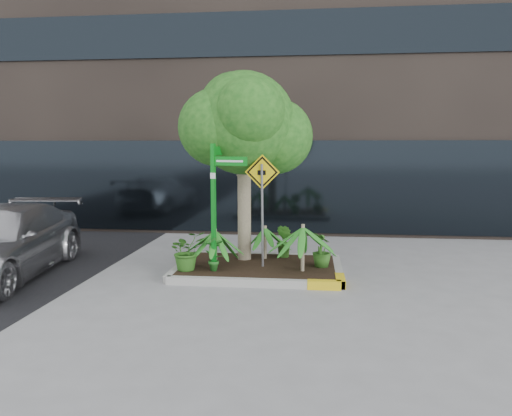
# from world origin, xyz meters

# --- Properties ---
(ground) EXTENTS (80.00, 80.00, 0.00)m
(ground) POSITION_xyz_m (0.00, 0.00, 0.00)
(ground) COLOR gray
(ground) RESTS_ON ground
(building) EXTENTS (18.00, 8.00, 15.00)m
(building) POSITION_xyz_m (0.50, 8.50, 7.50)
(building) COLOR #2D2621
(building) RESTS_ON ground
(planter) EXTENTS (3.35, 2.36, 0.15)m
(planter) POSITION_xyz_m (0.23, 0.27, 0.10)
(planter) COLOR #9E9E99
(planter) RESTS_ON ground
(tree) EXTENTS (2.75, 2.44, 4.13)m
(tree) POSITION_xyz_m (-0.16, 0.80, 3.01)
(tree) COLOR tan
(tree) RESTS_ON ground
(palm_front) EXTENTS (1.03, 1.03, 1.14)m
(palm_front) POSITION_xyz_m (1.10, -0.11, 1.00)
(palm_front) COLOR tan
(palm_front) RESTS_ON ground
(palm_left) EXTENTS (0.85, 0.85, 0.95)m
(palm_left) POSITION_xyz_m (-0.65, 0.09, 0.86)
(palm_left) COLOR tan
(palm_left) RESTS_ON ground
(palm_back) EXTENTS (0.80, 0.80, 0.89)m
(palm_back) POSITION_xyz_m (0.28, 0.88, 0.81)
(palm_back) COLOR tan
(palm_back) RESTS_ON ground
(shrub_a) EXTENTS (0.97, 0.97, 0.77)m
(shrub_a) POSITION_xyz_m (-1.14, -0.28, 0.53)
(shrub_a) COLOR #2B631C
(shrub_a) RESTS_ON planter
(shrub_b) EXTENTS (0.53, 0.53, 0.69)m
(shrub_b) POSITION_xyz_m (1.47, 0.28, 0.49)
(shrub_b) COLOR #2B5E1C
(shrub_b) RESTS_ON planter
(shrub_c) EXTENTS (0.45, 0.45, 0.68)m
(shrub_c) POSITION_xyz_m (-0.60, -0.28, 0.49)
(shrub_c) COLOR #21651F
(shrub_c) RESTS_ON planter
(shrub_d) EXTENTS (0.55, 0.55, 0.72)m
(shrub_d) POSITION_xyz_m (0.69, 1.02, 0.51)
(shrub_d) COLOR #306A1E
(shrub_d) RESTS_ON planter
(street_sign_post) EXTENTS (0.73, 0.92, 2.60)m
(street_sign_post) POSITION_xyz_m (-0.54, -0.27, 1.60)
(street_sign_post) COLOR #0B7E19
(street_sign_post) RESTS_ON ground
(cattle_sign) EXTENTS (0.69, 0.19, 2.24)m
(cattle_sign) POSITION_xyz_m (0.29, 0.09, 1.66)
(cattle_sign) COLOR slate
(cattle_sign) RESTS_ON ground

